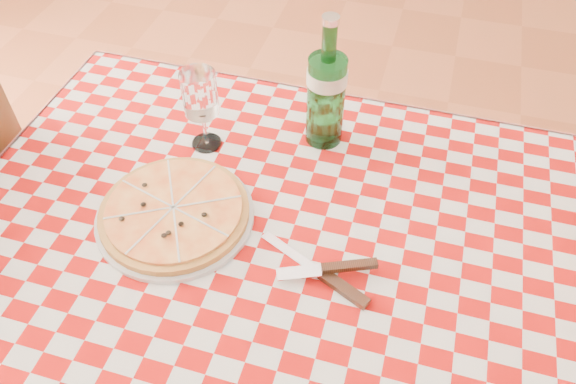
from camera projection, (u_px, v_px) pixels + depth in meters
name	position (u px, v px, depth m)	size (l,w,h in m)	color
dining_table	(289.00, 269.00, 1.11)	(1.20, 0.80, 0.75)	brown
tablecloth	(289.00, 240.00, 1.04)	(1.30, 0.90, 0.01)	#A80C0A
pizza_plate	(174.00, 211.00, 1.06)	(0.30, 0.30, 0.04)	#CF8E45
water_bottle	(327.00, 83.00, 1.12)	(0.08, 0.08, 0.29)	#186224
wine_glass	(202.00, 111.00, 1.15)	(0.07, 0.07, 0.18)	silver
cutlery	(321.00, 271.00, 0.97)	(0.25, 0.21, 0.03)	silver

